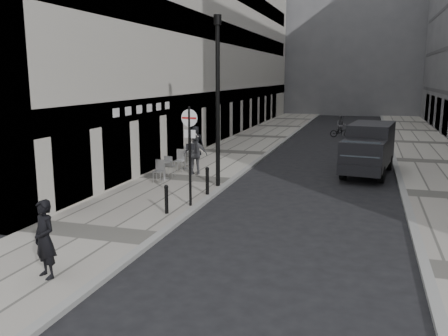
# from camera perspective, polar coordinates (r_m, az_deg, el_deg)

# --- Properties ---
(ground) EXTENTS (120.00, 120.00, 0.00)m
(ground) POSITION_cam_1_polar(r_m,az_deg,el_deg) (11.21, -14.59, -13.16)
(ground) COLOR black
(ground) RESTS_ON ground
(sidewalk) EXTENTS (4.00, 60.00, 0.12)m
(sidewalk) POSITION_cam_1_polar(r_m,az_deg,el_deg) (28.05, 1.13, 1.86)
(sidewalk) COLOR #ABA79B
(sidewalk) RESTS_ON ground
(far_sidewalk) EXTENTS (4.00, 60.00, 0.12)m
(far_sidewalk) POSITION_cam_1_polar(r_m,az_deg,el_deg) (27.26, 23.98, 0.63)
(far_sidewalk) COLOR #ABA79B
(far_sidewalk) RESTS_ON ground
(building_left) EXTENTS (4.00, 45.00, 18.00)m
(building_left) POSITION_cam_1_polar(r_m,az_deg,el_deg) (35.38, -2.38, 18.27)
(building_left) COLOR #BBB5AA
(building_left) RESTS_ON ground
(building_far) EXTENTS (24.00, 16.00, 22.00)m
(building_far) POSITION_cam_1_polar(r_m,az_deg,el_deg) (65.11, 13.82, 16.42)
(building_far) COLOR slate
(building_far) RESTS_ON ground
(walking_man) EXTENTS (0.76, 0.65, 1.77)m
(walking_man) POSITION_cam_1_polar(r_m,az_deg,el_deg) (11.22, -20.76, -8.01)
(walking_man) COLOR black
(walking_man) RESTS_ON sidewalk
(sign_post) EXTENTS (0.59, 0.12, 3.42)m
(sign_post) POSITION_cam_1_polar(r_m,az_deg,el_deg) (16.03, -4.14, 3.05)
(sign_post) COLOR black
(sign_post) RESTS_ON sidewalk
(lamppost) EXTENTS (0.30, 0.30, 6.70)m
(lamppost) POSITION_cam_1_polar(r_m,az_deg,el_deg) (18.85, -0.76, 8.96)
(lamppost) COLOR black
(lamppost) RESTS_ON sidewalk
(bollard_near) EXTENTS (0.12, 0.12, 0.89)m
(bollard_near) POSITION_cam_1_polar(r_m,az_deg,el_deg) (15.50, -6.94, -3.86)
(bollard_near) COLOR black
(bollard_near) RESTS_ON sidewalk
(bollard_far) EXTENTS (0.13, 0.13, 0.98)m
(bollard_far) POSITION_cam_1_polar(r_m,az_deg,el_deg) (17.85, -2.02, -1.66)
(bollard_far) COLOR black
(bollard_far) RESTS_ON sidewalk
(panel_van) EXTENTS (2.48, 5.15, 2.33)m
(panel_van) POSITION_cam_1_polar(r_m,az_deg,el_deg) (23.00, 17.04, 2.50)
(panel_van) COLOR black
(panel_van) RESTS_ON ground
(cyclist) EXTENTS (1.56, 0.65, 1.64)m
(cyclist) POSITION_cam_1_polar(r_m,az_deg,el_deg) (36.63, 13.87, 4.61)
(cyclist) COLOR black
(cyclist) RESTS_ON ground
(pedestrian_a) EXTENTS (1.15, 0.76, 1.81)m
(pedestrian_a) POSITION_cam_1_polar(r_m,az_deg,el_deg) (21.47, -3.45, 1.62)
(pedestrian_a) COLOR #4F5054
(pedestrian_a) RESTS_ON sidewalk
(pedestrian_b) EXTENTS (1.14, 0.80, 1.61)m
(pedestrian_b) POSITION_cam_1_polar(r_m,az_deg,el_deg) (24.12, -3.75, 2.41)
(pedestrian_b) COLOR #BBB4AC
(pedestrian_b) RESTS_ON sidewalk
(pedestrian_c) EXTENTS (0.95, 0.76, 1.70)m
(pedestrian_c) POSITION_cam_1_polar(r_m,az_deg,el_deg) (26.28, -3.43, 3.22)
(pedestrian_c) COLOR black
(pedestrian_c) RESTS_ON sidewalk
(cafe_table_near) EXTENTS (0.72, 1.63, 0.93)m
(cafe_table_near) POSITION_cam_1_polar(r_m,az_deg,el_deg) (20.64, -7.19, -0.06)
(cafe_table_near) COLOR #ACADAF
(cafe_table_near) RESTS_ON sidewalk
(cafe_table_mid) EXTENTS (0.65, 1.46, 0.83)m
(cafe_table_mid) POSITION_cam_1_polar(r_m,az_deg,el_deg) (25.42, -3.81, 1.98)
(cafe_table_mid) COLOR #BAB9BC
(cafe_table_mid) RESTS_ON sidewalk
(cafe_table_far) EXTENTS (0.79, 1.79, 1.02)m
(cafe_table_far) POSITION_cam_1_polar(r_m,az_deg,el_deg) (22.84, -4.71, 1.18)
(cafe_table_far) COLOR silver
(cafe_table_far) RESTS_ON sidewalk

